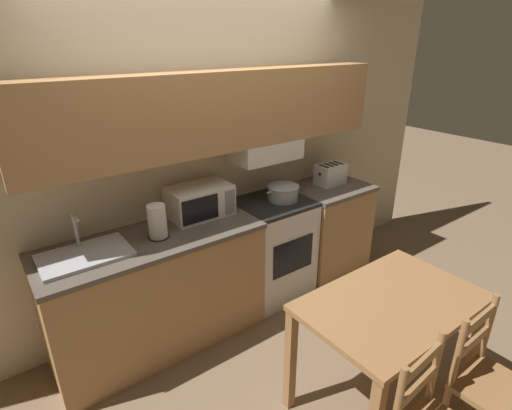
{
  "coord_description": "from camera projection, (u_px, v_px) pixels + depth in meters",
  "views": [
    {
      "loc": [
        -1.55,
        -2.71,
        2.2
      ],
      "look_at": [
        0.05,
        -0.54,
        1.06
      ],
      "focal_mm": 28.0,
      "sensor_mm": 36.0,
      "label": 1
    }
  ],
  "objects": [
    {
      "name": "lower_counter_main",
      "position": [
        158.0,
        292.0,
        2.95
      ],
      "size": [
        1.57,
        0.61,
        0.91
      ],
      "color": "tan",
      "rests_on": "ground_plane"
    },
    {
      "name": "ground_plane",
      "position": [
        217.0,
        293.0,
        3.71
      ],
      "size": [
        16.0,
        16.0,
        0.0
      ],
      "primitive_type": "plane",
      "color": "#7F664C"
    },
    {
      "name": "stove_range",
      "position": [
        272.0,
        248.0,
        3.56
      ],
      "size": [
        0.61,
        0.56,
        0.91
      ],
      "color": "white",
      "rests_on": "ground_plane"
    },
    {
      "name": "chair_right_of_table",
      "position": [
        490.0,
        387.0,
        2.16
      ],
      "size": [
        0.39,
        0.39,
        0.89
      ],
      "rotation": [
        0.0,
        0.0,
        0.03
      ],
      "color": "#9E7042",
      "rests_on": "ground_plane"
    },
    {
      "name": "paper_towel_roll",
      "position": [
        157.0,
        222.0,
        2.73
      ],
      "size": [
        0.15,
        0.15,
        0.24
      ],
      "color": "black",
      "rests_on": "lower_counter_main"
    },
    {
      "name": "cooking_pot",
      "position": [
        283.0,
        192.0,
        3.39
      ],
      "size": [
        0.35,
        0.27,
        0.13
      ],
      "color": "#B7BABF",
      "rests_on": "stove_range"
    },
    {
      "name": "toaster",
      "position": [
        330.0,
        174.0,
        3.74
      ],
      "size": [
        0.28,
        0.18,
        0.19
      ],
      "color": "white",
      "rests_on": "lower_counter_right_stub"
    },
    {
      "name": "wall_back",
      "position": [
        215.0,
        140.0,
        3.11
      ],
      "size": [
        5.28,
        0.38,
        2.55
      ],
      "color": "beige",
      "rests_on": "ground_plane"
    },
    {
      "name": "microwave",
      "position": [
        200.0,
        201.0,
        3.07
      ],
      "size": [
        0.48,
        0.31,
        0.24
      ],
      "color": "white",
      "rests_on": "lower_counter_main"
    },
    {
      "name": "dining_table",
      "position": [
        390.0,
        316.0,
        2.37
      ],
      "size": [
        1.09,
        0.7,
        0.78
      ],
      "color": "#9E7042",
      "rests_on": "ground_plane"
    },
    {
      "name": "lower_counter_right_stub",
      "position": [
        326.0,
        229.0,
        3.92
      ],
      "size": [
        0.72,
        0.61,
        0.91
      ],
      "color": "tan",
      "rests_on": "ground_plane"
    },
    {
      "name": "sink_basin",
      "position": [
        85.0,
        255.0,
        2.52
      ],
      "size": [
        0.55,
        0.36,
        0.26
      ],
      "color": "#B7BABF",
      "rests_on": "lower_counter_main"
    }
  ]
}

